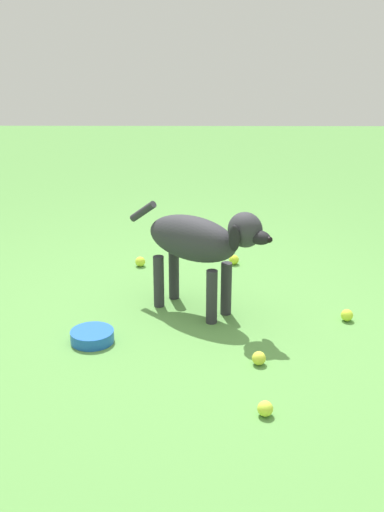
{
  "coord_description": "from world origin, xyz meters",
  "views": [
    {
      "loc": [
        -3.07,
        0.05,
        1.52
      ],
      "look_at": [
        0.19,
        0.07,
        0.32
      ],
      "focal_mm": 44.62,
      "sensor_mm": 36.0,
      "label": 1
    }
  ],
  "objects_px": {
    "tennis_ball_0": "(140,262)",
    "tennis_ball_2": "(265,409)",
    "water_bowl": "(92,336)",
    "tennis_ball_1": "(259,358)",
    "tennis_ball_3": "(234,260)",
    "tennis_ball_4": "(347,315)",
    "dog": "(200,242)"
  },
  "relations": [
    {
      "from": "tennis_ball_4",
      "to": "water_bowl",
      "type": "distance_m",
      "value": 1.37
    },
    {
      "from": "tennis_ball_0",
      "to": "dog",
      "type": "bearing_deg",
      "value": -151.0
    },
    {
      "from": "tennis_ball_0",
      "to": "tennis_ball_2",
      "type": "xyz_separation_m",
      "value": [
        -1.71,
        -0.66,
        0.0
      ]
    },
    {
      "from": "tennis_ball_3",
      "to": "tennis_ball_4",
      "type": "bearing_deg",
      "value": -146.47
    },
    {
      "from": "tennis_ball_4",
      "to": "tennis_ball_1",
      "type": "bearing_deg",
      "value": 132.34
    },
    {
      "from": "tennis_ball_0",
      "to": "tennis_ball_1",
      "type": "relative_size",
      "value": 1.0
    },
    {
      "from": "tennis_ball_2",
      "to": "tennis_ball_3",
      "type": "relative_size",
      "value": 1.0
    },
    {
      "from": "water_bowl",
      "to": "tennis_ball_2",
      "type": "bearing_deg",
      "value": -128.3
    },
    {
      "from": "tennis_ball_1",
      "to": "tennis_ball_4",
      "type": "height_order",
      "value": "same"
    },
    {
      "from": "water_bowl",
      "to": "tennis_ball_1",
      "type": "bearing_deg",
      "value": -105.16
    },
    {
      "from": "dog",
      "to": "water_bowl",
      "type": "height_order",
      "value": "dog"
    },
    {
      "from": "tennis_ball_2",
      "to": "tennis_ball_1",
      "type": "bearing_deg",
      "value": -1.63
    },
    {
      "from": "tennis_ball_0",
      "to": "tennis_ball_2",
      "type": "relative_size",
      "value": 1.0
    },
    {
      "from": "dog",
      "to": "tennis_ball_4",
      "type": "height_order",
      "value": "dog"
    },
    {
      "from": "water_bowl",
      "to": "tennis_ball_4",
      "type": "bearing_deg",
      "value": -79.42
    },
    {
      "from": "dog",
      "to": "water_bowl",
      "type": "distance_m",
      "value": 0.76
    },
    {
      "from": "tennis_ball_1",
      "to": "tennis_ball_3",
      "type": "distance_m",
      "value": 1.33
    },
    {
      "from": "dog",
      "to": "tennis_ball_4",
      "type": "xyz_separation_m",
      "value": [
        -0.1,
        -0.8,
        -0.38
      ]
    },
    {
      "from": "tennis_ball_0",
      "to": "tennis_ball_4",
      "type": "relative_size",
      "value": 1.0
    },
    {
      "from": "tennis_ball_2",
      "to": "tennis_ball_3",
      "type": "height_order",
      "value": "same"
    },
    {
      "from": "dog",
      "to": "tennis_ball_4",
      "type": "relative_size",
      "value": 11.81
    },
    {
      "from": "tennis_ball_1",
      "to": "tennis_ball_4",
      "type": "bearing_deg",
      "value": -47.66
    },
    {
      "from": "dog",
      "to": "tennis_ball_0",
      "type": "xyz_separation_m",
      "value": [
        0.71,
        0.39,
        -0.38
      ]
    },
    {
      "from": "tennis_ball_0",
      "to": "water_bowl",
      "type": "relative_size",
      "value": 0.3
    },
    {
      "from": "tennis_ball_1",
      "to": "tennis_ball_3",
      "type": "relative_size",
      "value": 1.0
    },
    {
      "from": "dog",
      "to": "tennis_ball_1",
      "type": "height_order",
      "value": "dog"
    },
    {
      "from": "tennis_ball_1",
      "to": "water_bowl",
      "type": "relative_size",
      "value": 0.3
    },
    {
      "from": "dog",
      "to": "tennis_ball_0",
      "type": "distance_m",
      "value": 0.9
    },
    {
      "from": "tennis_ball_0",
      "to": "tennis_ball_1",
      "type": "distance_m",
      "value": 1.45
    },
    {
      "from": "tennis_ball_3",
      "to": "dog",
      "type": "bearing_deg",
      "value": 162.88
    },
    {
      "from": "tennis_ball_4",
      "to": "water_bowl",
      "type": "relative_size",
      "value": 0.3
    },
    {
      "from": "tennis_ball_3",
      "to": "tennis_ball_2",
      "type": "bearing_deg",
      "value": -178.88
    }
  ]
}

